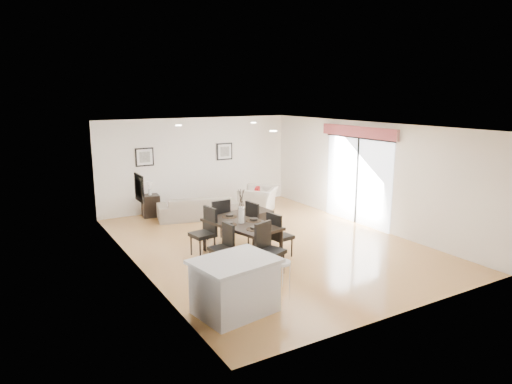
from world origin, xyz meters
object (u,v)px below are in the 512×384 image
sofa (198,207)px  dining_chair_head (267,245)px  bar_stool (281,267)px  dining_chair_efar (256,221)px  dining_chair_foot (219,218)px  side_table (151,206)px  dining_chair_wnear (224,244)px  dining_chair_enear (278,233)px  armchair (258,200)px  coffee_table (250,220)px  dining_table (241,226)px  dining_chair_wfar (206,229)px  kitchen_island (235,286)px

sofa → dining_chair_head: dining_chair_head is taller
sofa → bar_stool: bearing=94.6°
dining_chair_efar → dining_chair_foot: dining_chair_efar is taller
dining_chair_foot → side_table: (-0.67, 3.03, -0.26)m
dining_chair_wnear → dining_chair_enear: 1.24m
dining_chair_foot → bar_stool: bearing=81.1°
armchair → dining_chair_wnear: bearing=7.0°
coffee_table → dining_table: bearing=-129.6°
dining_chair_wnear → dining_chair_wfar: 0.88m
dining_table → dining_chair_enear: bearing=-48.0°
sofa → dining_chair_foot: (-0.39, -2.17, 0.25)m
dining_chair_wnear → dining_chair_foot: (0.62, 1.51, 0.07)m
dining_chair_wnear → bar_stool: (0.18, -1.77, 0.08)m
dining_chair_efar → dining_chair_wfar: bearing=83.4°
bar_stool → dining_chair_head: bearing=69.5°
sofa → dining_chair_foot: dining_chair_foot is taller
dining_chair_enear → kitchen_island: dining_chair_enear is taller
dining_table → dining_chair_foot: size_ratio=1.86×
dining_chair_wfar → side_table: dining_chair_wfar is taller
dining_chair_enear → kitchen_island: 2.61m
coffee_table → dining_chair_enear: bearing=-109.8°
sofa → kitchen_island: 5.71m
dining_chair_foot → kitchen_island: (-1.32, -3.28, -0.12)m
sofa → dining_chair_foot: size_ratio=2.14×
sofa → kitchen_island: (-1.70, -5.45, 0.13)m
armchair → dining_chair_foot: size_ratio=1.10×
sofa → armchair: bearing=-174.2°
dining_chair_enear → coffee_table: dining_chair_enear is taller
dining_chair_wfar → dining_chair_efar: 1.22m
dining_chair_wnear → kitchen_island: bearing=-25.8°
dining_table → dining_chair_wnear: size_ratio=2.11×
dining_chair_wnear → coffee_table: (1.80, 2.16, -0.28)m
dining_chair_efar → coffee_table: dining_chair_efar is taller
dining_chair_head → dining_chair_efar: bearing=47.4°
armchair → kitchen_island: kitchen_island is taller
armchair → dining_chair_head: 4.67m
armchair → dining_chair_enear: size_ratio=1.16×
dining_chair_foot → coffee_table: dining_chair_foot is taller
dining_table → dining_chair_head: dining_chair_head is taller
dining_chair_wfar → side_table: 3.67m
dining_chair_wnear → dining_chair_head: bearing=37.8°
armchair → bar_stool: (-2.65, -5.21, 0.22)m
dining_table → dining_chair_efar: dining_chair_efar is taller
dining_chair_enear → dining_chair_efar: dining_chair_efar is taller
dining_chair_head → sofa: bearing=64.8°
armchair → side_table: armchair is taller
dining_table → bar_stool: (-0.45, -2.20, -0.07)m
dining_chair_efar → dining_chair_head: bearing=151.4°
bar_stool → armchair: bearing=63.1°
dining_chair_enear → dining_chair_head: (-0.65, -0.64, 0.02)m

